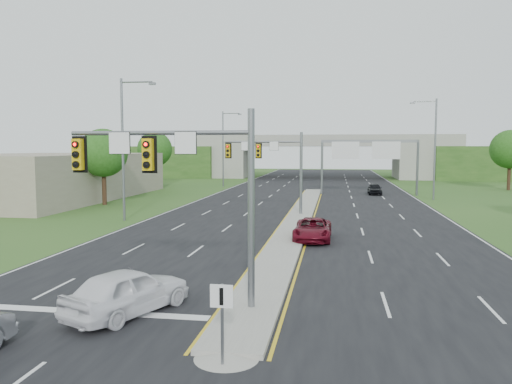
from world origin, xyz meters
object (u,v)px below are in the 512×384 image
object	(u,v)px
overpass	(321,159)
sign_gantry	(368,152)
car_far_a	(313,229)
signal_mast_far	(274,159)
signal_mast_near	(186,176)
keep_right_sign	(222,311)
car_far_c	(375,189)
car_white	(128,291)

from	to	relation	value
overpass	sign_gantry	bearing A→B (deg)	-79.21
overpass	car_far_a	distance (m)	66.25
signal_mast_far	sign_gantry	distance (m)	21.91
signal_mast_far	overpass	xyz separation A→B (m)	(2.26, 55.07, -1.17)
signal_mast_near	overpass	distance (m)	80.11
signal_mast_near	car_far_a	size ratio (longest dim) A/B	1.45
overpass	keep_right_sign	bearing A→B (deg)	-90.00
signal_mast_far	sign_gantry	size ratio (longest dim) A/B	0.60
car_far_c	sign_gantry	bearing A→B (deg)	-145.94
car_white	car_far_a	world-z (taller)	car_white
overpass	car_far_a	bearing A→B (deg)	-88.70
car_white	car_far_c	size ratio (longest dim) A/B	1.19
signal_mast_near	car_far_c	xyz separation A→B (m)	(9.89, 45.62, -4.03)
sign_gantry	car_far_c	distance (m)	4.68
signal_mast_near	sign_gantry	bearing A→B (deg)	78.75
car_far_c	keep_right_sign	bearing A→B (deg)	-98.41
sign_gantry	car_far_c	xyz separation A→B (m)	(0.94, 0.63, -4.54)
signal_mast_far	car_white	world-z (taller)	signal_mast_far
car_far_a	car_far_c	size ratio (longest dim) A/B	1.21
signal_mast_near	overpass	xyz separation A→B (m)	(2.26, 80.07, -1.17)
signal_mast_near	keep_right_sign	bearing A→B (deg)	-63.06
keep_right_sign	car_white	world-z (taller)	keep_right_sign
signal_mast_far	car_far_c	xyz separation A→B (m)	(9.89, 20.62, -4.03)
sign_gantry	overpass	size ratio (longest dim) A/B	0.14
keep_right_sign	car_far_a	distance (m)	18.44
overpass	car_far_a	size ratio (longest dim) A/B	16.62
keep_right_sign	sign_gantry	distance (m)	50.04
keep_right_sign	car_white	distance (m)	5.46
car_far_c	overpass	bearing A→B (deg)	102.73
car_far_a	sign_gantry	bearing A→B (deg)	80.93
signal_mast_near	car_white	bearing A→B (deg)	-153.70
car_white	car_far_a	xyz separation A→B (m)	(5.60, 14.81, -0.14)
keep_right_sign	sign_gantry	bearing A→B (deg)	82.30
overpass	car_far_a	xyz separation A→B (m)	(1.50, -66.17, -2.87)
keep_right_sign	overpass	size ratio (longest dim) A/B	0.03
sign_gantry	car_far_a	world-z (taller)	sign_gantry
signal_mast_near	keep_right_sign	xyz separation A→B (m)	(2.26, -4.45, -3.21)
keep_right_sign	car_white	bearing A→B (deg)	139.14
sign_gantry	car_far_a	bearing A→B (deg)	-99.47
signal_mast_near	signal_mast_far	size ratio (longest dim) A/B	1.00
signal_mast_near	car_white	world-z (taller)	signal_mast_near
car_white	car_far_a	bearing A→B (deg)	-87.37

